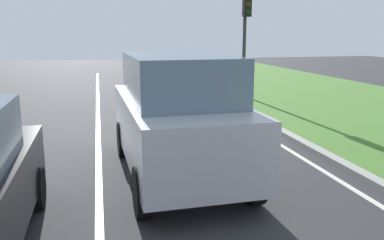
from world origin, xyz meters
name	(u,v)px	position (x,y,z in m)	size (l,w,h in m)	color
ground_plane	(123,127)	(0.00, 14.00, 0.00)	(60.00, 60.00, 0.00)	#2D2D30
lane_line_center	(98,128)	(-0.70, 14.00, 0.00)	(0.12, 32.00, 0.01)	silver
lane_line_right_edge	(241,121)	(3.60, 14.00, 0.00)	(0.12, 32.00, 0.01)	silver
grass_verge_right	(380,113)	(8.50, 14.00, 0.03)	(9.00, 48.00, 0.06)	#47752D
curb_right	(257,118)	(4.10, 14.00, 0.06)	(0.24, 48.00, 0.12)	#9E9B93
car_suv_ahead	(178,116)	(0.76, 9.62, 1.17)	(2.07, 4.55, 2.28)	#B7BABF
traffic_light_near_right	(246,24)	(5.25, 18.26, 3.01)	(0.32, 0.50, 4.54)	#2D2D2D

